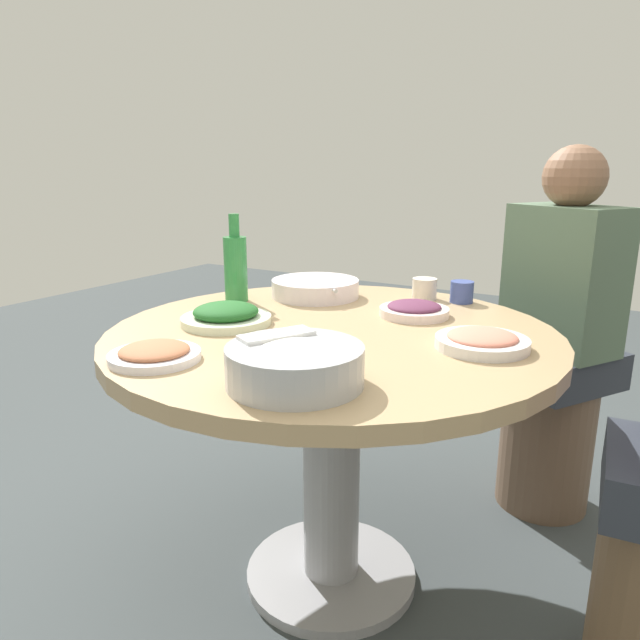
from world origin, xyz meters
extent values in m
plane|color=#3C4345|center=(0.00, 0.00, 0.00)|extent=(8.00, 8.00, 0.00)
cylinder|color=#99999E|center=(0.00, 0.00, 0.01)|extent=(0.48, 0.48, 0.03)
cylinder|color=#99999E|center=(0.00, 0.00, 0.36)|extent=(0.15, 0.15, 0.67)
cylinder|color=tan|center=(0.00, 0.00, 0.72)|extent=(1.14, 1.14, 0.04)
cylinder|color=#B2B5BA|center=(-0.13, 0.37, 0.78)|extent=(0.26, 0.26, 0.08)
ellipsoid|color=white|center=(-0.13, 0.37, 0.78)|extent=(0.22, 0.22, 0.08)
cube|color=white|center=(-0.07, 0.34, 0.82)|extent=(0.12, 0.16, 0.01)
cylinder|color=white|center=(0.23, -0.30, 0.77)|extent=(0.27, 0.27, 0.06)
cylinder|color=#301C0A|center=(0.23, -0.30, 0.76)|extent=(0.24, 0.24, 0.04)
cylinder|color=silver|center=(0.23, -0.30, 0.79)|extent=(0.25, 0.18, 0.01)
cylinder|color=white|center=(-0.37, -0.04, 0.75)|extent=(0.21, 0.21, 0.03)
ellipsoid|color=#DF7E66|center=(-0.37, -0.04, 0.77)|extent=(0.16, 0.16, 0.03)
cylinder|color=silver|center=(0.27, 0.10, 0.75)|extent=(0.24, 0.24, 0.02)
ellipsoid|color=#1E5A22|center=(0.27, 0.10, 0.77)|extent=(0.17, 0.17, 0.05)
cylinder|color=silver|center=(-0.13, -0.23, 0.75)|extent=(0.19, 0.19, 0.02)
ellipsoid|color=#5E2C47|center=(-0.13, -0.23, 0.77)|extent=(0.15, 0.15, 0.03)
cylinder|color=white|center=(0.20, 0.41, 0.75)|extent=(0.20, 0.20, 0.02)
ellipsoid|color=#B16844|center=(0.20, 0.41, 0.76)|extent=(0.15, 0.15, 0.03)
cylinder|color=#2F8742|center=(0.41, -0.13, 0.84)|extent=(0.07, 0.07, 0.20)
cylinder|color=#2F8742|center=(0.41, -0.13, 0.97)|extent=(0.03, 0.03, 0.07)
cylinder|color=#3C4E98|center=(-0.19, -0.46, 0.77)|extent=(0.07, 0.07, 0.07)
cylinder|color=beige|center=(-0.07, -0.45, 0.77)|extent=(0.08, 0.08, 0.06)
cylinder|color=brown|center=(-0.44, -0.71, 0.22)|extent=(0.30, 0.30, 0.44)
cube|color=#2D333D|center=(-0.44, -0.71, 0.50)|extent=(0.45, 0.46, 0.12)
cube|color=#546D54|center=(-0.44, -0.71, 0.79)|extent=(0.39, 0.35, 0.46)
sphere|color=#845E46|center=(-0.44, -0.71, 1.11)|extent=(0.19, 0.19, 0.19)
camera|label=1|loc=(-0.71, 1.24, 1.14)|focal=32.75mm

